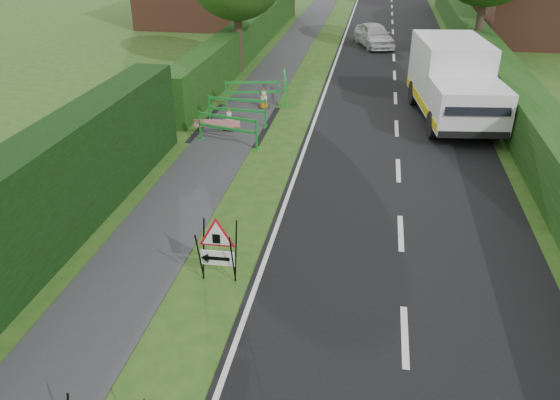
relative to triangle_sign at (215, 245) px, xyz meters
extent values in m
plane|color=#264E16|center=(1.15, -2.02, -0.84)|extent=(120.00, 120.00, 0.00)
cube|color=black|center=(3.65, 32.98, -0.84)|extent=(6.00, 90.00, 0.02)
cube|color=#2D2D30|center=(-1.85, 32.98, -0.83)|extent=(2.00, 90.00, 0.02)
cube|color=#14380F|center=(-3.85, 19.98, -0.84)|extent=(1.00, 24.00, 1.80)
cube|color=#14380F|center=(7.65, 13.98, -0.84)|extent=(1.20, 50.00, 1.50)
cylinder|color=#2D2116|center=(-3.45, 15.98, 0.47)|extent=(0.36, 0.36, 2.62)
cylinder|color=#2D2116|center=(7.55, 19.98, 0.65)|extent=(0.36, 0.36, 2.97)
cylinder|color=black|center=(-0.28, -0.14, -0.22)|extent=(0.04, 0.37, 1.21)
cylinder|color=black|center=(-0.29, 0.16, -0.22)|extent=(0.04, 0.37, 1.21)
cylinder|color=black|center=(0.37, -0.12, -0.22)|extent=(0.04, 0.37, 1.21)
cylinder|color=black|center=(0.36, 0.18, -0.22)|extent=(0.04, 0.37, 1.21)
cube|color=white|center=(0.04, 0.00, -0.30)|extent=(0.67, 0.05, 0.33)
cube|color=black|center=(0.04, -0.02, -0.30)|extent=(0.48, 0.03, 0.08)
cone|color=black|center=(-0.22, -0.03, -0.30)|extent=(0.16, 0.20, 0.20)
cube|color=black|center=(0.04, -0.02, 0.16)|extent=(0.15, 0.02, 0.20)
cube|color=silver|center=(5.39, 11.70, 0.70)|extent=(2.67, 3.84, 2.15)
cube|color=silver|center=(5.74, 9.00, 0.28)|extent=(2.51, 2.58, 1.31)
cube|color=black|center=(5.88, 7.90, 0.61)|extent=(1.97, 0.50, 0.60)
cube|color=yellow|center=(4.41, 10.52, -0.15)|extent=(0.73, 5.46, 0.27)
cube|color=yellow|center=(6.64, 10.81, -0.15)|extent=(0.73, 5.46, 0.27)
cube|color=black|center=(5.88, 7.91, -0.31)|extent=(2.18, 0.41, 0.22)
cylinder|color=black|center=(4.75, 8.82, -0.40)|extent=(0.38, 0.92, 0.89)
cylinder|color=black|center=(6.74, 9.07, -0.40)|extent=(0.38, 0.92, 0.89)
cylinder|color=black|center=(4.29, 12.37, -0.40)|extent=(0.38, 0.92, 0.89)
cylinder|color=black|center=(6.28, 12.63, -0.40)|extent=(0.38, 0.92, 0.89)
cube|color=black|center=(6.31, 10.24, -0.82)|extent=(0.38, 0.38, 0.04)
cone|color=orange|center=(6.31, 10.24, -0.43)|extent=(0.32, 0.32, 0.75)
cylinder|color=white|center=(6.31, 10.24, -0.46)|extent=(0.25, 0.25, 0.14)
cylinder|color=white|center=(6.31, 10.24, -0.28)|extent=(0.17, 0.17, 0.10)
cube|color=black|center=(6.10, 11.96, -0.82)|extent=(0.38, 0.38, 0.04)
cone|color=orange|center=(6.10, 11.96, -0.43)|extent=(0.32, 0.32, 0.75)
cylinder|color=white|center=(6.10, 11.96, -0.46)|extent=(0.25, 0.25, 0.14)
cylinder|color=white|center=(6.10, 11.96, -0.28)|extent=(0.17, 0.17, 0.10)
cube|color=black|center=(6.34, 13.02, -0.82)|extent=(0.38, 0.38, 0.04)
cone|color=orange|center=(6.34, 13.02, -0.43)|extent=(0.32, 0.32, 0.75)
cylinder|color=white|center=(6.34, 13.02, -0.46)|extent=(0.25, 0.25, 0.14)
cylinder|color=white|center=(6.34, 13.02, -0.28)|extent=(0.17, 0.17, 0.10)
cube|color=black|center=(-1.94, 8.38, -0.82)|extent=(0.38, 0.38, 0.04)
cone|color=orange|center=(-1.94, 8.38, -0.43)|extent=(0.32, 0.32, 0.75)
cylinder|color=white|center=(-1.94, 8.38, -0.46)|extent=(0.25, 0.25, 0.14)
cylinder|color=white|center=(-1.94, 8.38, -0.28)|extent=(0.17, 0.17, 0.10)
cube|color=black|center=(-1.27, 10.94, -0.82)|extent=(0.38, 0.38, 0.04)
cone|color=orange|center=(-1.27, 10.94, -0.43)|extent=(0.32, 0.32, 0.75)
cylinder|color=white|center=(-1.27, 10.94, -0.46)|extent=(0.25, 0.25, 0.14)
cylinder|color=white|center=(-1.27, 10.94, -0.28)|extent=(0.17, 0.17, 0.10)
cube|color=#178129|center=(-2.61, 7.29, -0.34)|extent=(0.06, 0.06, 1.00)
cube|color=#178129|center=(-0.66, 6.82, -0.34)|extent=(0.06, 0.06, 1.00)
cube|color=#178129|center=(-1.63, 7.05, 0.08)|extent=(1.96, 0.51, 0.08)
cube|color=#178129|center=(-1.63, 7.05, -0.29)|extent=(1.96, 0.51, 0.08)
cube|color=#178129|center=(-2.61, 7.29, -0.82)|extent=(0.14, 0.35, 0.04)
cube|color=#178129|center=(-0.66, 6.82, -0.82)|extent=(0.14, 0.35, 0.04)
cube|color=#178129|center=(-2.79, 8.94, -0.34)|extent=(0.05, 0.05, 1.00)
cube|color=#178129|center=(-0.79, 8.83, -0.34)|extent=(0.05, 0.05, 1.00)
cube|color=#178129|center=(-1.79, 8.89, 0.08)|extent=(2.00, 0.16, 0.08)
cube|color=#178129|center=(-1.79, 8.89, -0.29)|extent=(2.00, 0.16, 0.08)
cube|color=#178129|center=(-2.79, 8.94, -0.82)|extent=(0.08, 0.35, 0.04)
cube|color=#178129|center=(-0.79, 8.83, -0.82)|extent=(0.08, 0.35, 0.04)
cube|color=#178129|center=(-2.69, 10.83, -0.34)|extent=(0.06, 0.06, 1.00)
cube|color=#178129|center=(-0.74, 11.26, -0.34)|extent=(0.06, 0.06, 1.00)
cube|color=#178129|center=(-1.72, 11.04, 0.08)|extent=(1.96, 0.49, 0.08)
cube|color=#178129|center=(-1.72, 11.04, -0.29)|extent=(1.96, 0.49, 0.08)
cube|color=#178129|center=(-2.69, 10.83, -0.82)|extent=(0.14, 0.35, 0.04)
cube|color=#178129|center=(-0.74, 11.26, -0.82)|extent=(0.14, 0.35, 0.04)
cube|color=#178129|center=(-0.47, 11.19, -0.34)|extent=(0.06, 0.06, 1.00)
cube|color=#178129|center=(-0.87, 13.15, -0.34)|extent=(0.06, 0.06, 1.00)
cube|color=#178129|center=(-0.67, 12.17, 0.08)|extent=(0.45, 1.97, 0.08)
cube|color=#178129|center=(-0.67, 12.17, -0.29)|extent=(0.45, 1.97, 0.08)
cube|color=#178129|center=(-0.47, 11.19, -0.82)|extent=(0.35, 0.13, 0.04)
cube|color=#178129|center=(-0.87, 13.15, -0.82)|extent=(0.35, 0.13, 0.04)
cube|color=red|center=(-2.17, 7.73, -0.84)|extent=(1.49, 0.26, 0.25)
imported|color=silver|center=(2.56, 22.50, -0.22)|extent=(2.57, 3.93, 1.24)
camera|label=1|loc=(2.78, -8.55, 5.66)|focal=35.00mm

